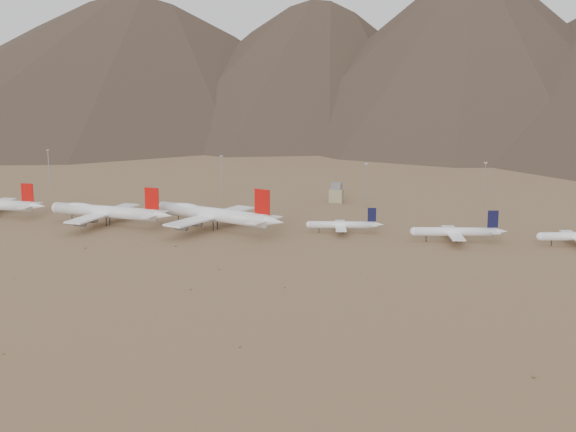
% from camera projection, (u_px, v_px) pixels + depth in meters
% --- Properties ---
extents(ground, '(3000.00, 3000.00, 0.00)m').
position_uv_depth(ground, '(226.00, 243.00, 380.56)').
color(ground, olive).
rests_on(ground, ground).
extents(mountain_ridge, '(4400.00, 1000.00, 300.00)m').
position_uv_depth(mountain_ridge, '(417.00, 15.00, 1206.72)').
color(mountain_ridge, '#443429').
rests_on(mountain_ridge, ground).
extents(widebody_centre, '(72.62, 56.29, 21.61)m').
position_uv_depth(widebody_centre, '(106.00, 211.00, 417.89)').
color(widebody_centre, white).
rests_on(widebody_centre, ground).
extents(widebody_east, '(76.83, 61.22, 23.76)m').
position_uv_depth(widebody_east, '(214.00, 214.00, 406.74)').
color(widebody_east, white).
rests_on(widebody_east, ground).
extents(narrowbody_a, '(38.50, 28.27, 12.88)m').
position_uv_depth(narrowbody_a, '(344.00, 225.00, 400.67)').
color(narrowbody_a, white).
rests_on(narrowbody_a, ground).
extents(narrowbody_b, '(45.73, 33.60, 15.31)m').
position_uv_depth(narrowbody_b, '(457.00, 232.00, 381.05)').
color(narrowbody_b, white).
rests_on(narrowbody_b, ground).
extents(control_tower, '(8.00, 8.00, 12.00)m').
position_uv_depth(control_tower, '(336.00, 193.00, 486.26)').
color(control_tower, '#968A66').
rests_on(control_tower, ground).
extents(mast_far_west, '(2.00, 0.60, 25.70)m').
position_uv_depth(mast_far_west, '(49.00, 166.00, 540.64)').
color(mast_far_west, gray).
rests_on(mast_far_west, ground).
extents(mast_west, '(2.00, 0.60, 25.70)m').
position_uv_depth(mast_west, '(222.00, 173.00, 508.12)').
color(mast_west, gray).
rests_on(mast_west, ground).
extents(mast_centre, '(2.00, 0.60, 25.70)m').
position_uv_depth(mast_centre, '(366.00, 183.00, 470.78)').
color(mast_centre, gray).
rests_on(mast_centre, ground).
extents(mast_east, '(2.00, 0.60, 25.70)m').
position_uv_depth(mast_east, '(485.00, 181.00, 475.58)').
color(mast_east, gray).
rests_on(mast_east, ground).
extents(desert_scrub, '(430.77, 171.09, 0.95)m').
position_uv_depth(desert_scrub, '(128.00, 286.00, 307.47)').
color(desert_scrub, brown).
rests_on(desert_scrub, ground).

